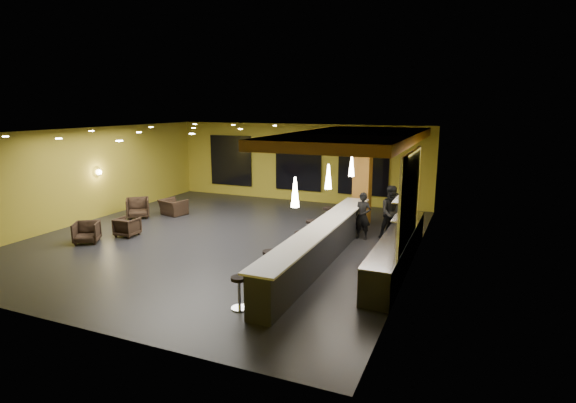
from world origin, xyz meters
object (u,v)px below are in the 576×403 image
at_px(prep_counter, 397,251).
at_px(staff_a, 363,216).
at_px(pendant_1, 328,177).
at_px(bar_stool_0, 239,288).
at_px(staff_b, 392,213).
at_px(armchair_a, 87,232).
at_px(bar_counter, 322,245).
at_px(pendant_2, 352,166).
at_px(armchair_b, 127,227).
at_px(bar_stool_1, 270,262).
at_px(bar_stool_3, 311,228).
at_px(staff_c, 395,215).
at_px(bar_stool_4, 328,215).
at_px(armchair_d, 173,207).
at_px(bar_stool_2, 301,241).
at_px(armchair_c, 138,208).
at_px(column, 362,177).
at_px(pendant_0, 295,192).

height_order(prep_counter, staff_a, staff_a).
relative_size(pendant_1, bar_stool_0, 0.96).
height_order(staff_b, armchair_a, staff_b).
height_order(bar_counter, armchair_a, bar_counter).
xyz_separation_m(pendant_2, armchair_b, (-6.83, -3.10, -2.04)).
bearing_deg(pendant_2, staff_a, -34.62).
bearing_deg(bar_stool_1, pendant_1, 72.02).
xyz_separation_m(bar_counter, prep_counter, (2.00, 0.50, -0.07)).
bearing_deg(bar_stool_3, staff_c, 35.00).
bearing_deg(bar_stool_0, bar_stool_4, 92.12).
distance_m(armchair_b, bar_stool_1, 6.32).
relative_size(staff_a, armchair_d, 1.61).
xyz_separation_m(staff_b, bar_stool_2, (-2.06, -2.92, -0.39)).
height_order(bar_counter, armchair_c, bar_counter).
xyz_separation_m(bar_stool_2, bar_stool_3, (-0.26, 1.55, -0.03)).
bearing_deg(bar_stool_0, armchair_b, 151.00).
xyz_separation_m(pendant_1, bar_stool_3, (-0.91, 1.14, -1.89)).
height_order(armchair_c, bar_stool_4, armchair_c).
relative_size(prep_counter, bar_stool_4, 7.86).
xyz_separation_m(staff_b, bar_stool_1, (-2.15, -4.81, -0.39)).
relative_size(bar_stool_1, bar_stool_4, 1.01).
relative_size(pendant_1, armchair_b, 1.01).
relative_size(column, armchair_a, 4.68).
height_order(bar_counter, armchair_d, bar_counter).
relative_size(staff_b, bar_stool_2, 2.30).
bearing_deg(armchair_d, staff_b, -164.49).
relative_size(staff_a, bar_stool_0, 2.11).
bearing_deg(armchair_a, staff_b, -7.10).
height_order(column, armchair_d, column).
bearing_deg(bar_counter, bar_stool_2, 171.95).
bearing_deg(bar_stool_3, armchair_a, -156.70).
bearing_deg(armchair_c, staff_c, -32.41).
xyz_separation_m(armchair_c, bar_stool_0, (7.57, -5.56, 0.08)).
xyz_separation_m(pendant_2, staff_a, (0.51, -0.35, -1.58)).
height_order(column, staff_b, column).
relative_size(prep_counter, bar_stool_0, 8.21).
height_order(pendant_2, bar_stool_4, pendant_2).
height_order(bar_counter, staff_a, staff_a).
bearing_deg(armchair_a, bar_stool_2, -21.74).
xyz_separation_m(column, bar_stool_3, (-0.91, -2.96, -1.29)).
distance_m(prep_counter, column, 4.75).
distance_m(prep_counter, armchair_a, 9.64).
height_order(column, bar_stool_4, column).
xyz_separation_m(pendant_1, bar_stool_2, (-0.66, -0.41, -1.86)).
bearing_deg(bar_counter, pendant_0, -90.00).
distance_m(pendant_2, bar_stool_3, 2.50).
bearing_deg(prep_counter, bar_counter, -165.96).
relative_size(staff_c, bar_stool_4, 1.96).
bearing_deg(armchair_b, bar_stool_1, 161.52).
distance_m(pendant_1, bar_stool_3, 2.39).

